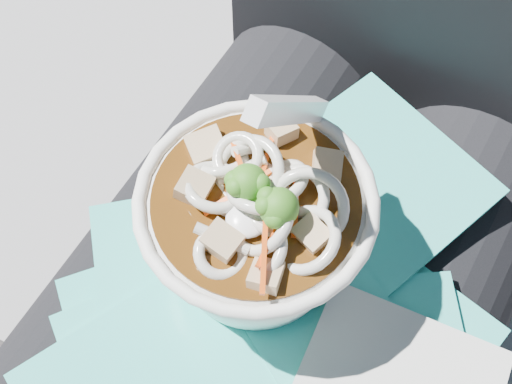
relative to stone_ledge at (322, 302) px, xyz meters
The scene contains 5 objects.
stone_ledge is the anchor object (origin of this frame).
lap 0.33m from the stone_ledge, 90.00° to the right, with size 0.35×0.48×0.16m.
person_body 0.33m from the stone_ledge, 90.00° to the right, with size 0.34×0.94×0.98m.
plastic_bag 0.42m from the stone_ledge, 85.84° to the right, with size 0.36×0.43×0.02m.
udon_bowl 0.47m from the stone_ledge, 97.19° to the right, with size 0.18×0.18×0.19m.
Camera 1 is at (0.09, -0.17, 1.08)m, focal length 50.00 mm.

